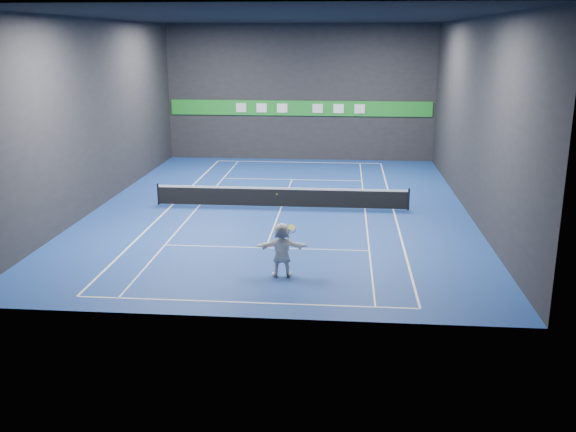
# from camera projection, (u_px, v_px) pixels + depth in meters

# --- Properties ---
(ground) EXTENTS (26.00, 26.00, 0.00)m
(ground) POSITION_uv_depth(u_px,v_px,m) (281.00, 207.00, 31.70)
(ground) COLOR navy
(ground) RESTS_ON ground
(ceiling) EXTENTS (26.00, 26.00, 0.00)m
(ceiling) POSITION_uv_depth(u_px,v_px,m) (281.00, 17.00, 29.28)
(ceiling) COLOR black
(ceiling) RESTS_ON ground
(wall_back) EXTENTS (18.00, 0.10, 9.00)m
(wall_back) POSITION_uv_depth(u_px,v_px,m) (300.00, 93.00, 42.97)
(wall_back) COLOR black
(wall_back) RESTS_ON ground
(wall_front) EXTENTS (18.00, 0.10, 9.00)m
(wall_front) POSITION_uv_depth(u_px,v_px,m) (236.00, 170.00, 18.02)
(wall_front) COLOR black
(wall_front) RESTS_ON ground
(wall_left) EXTENTS (0.10, 26.00, 9.00)m
(wall_left) POSITION_uv_depth(u_px,v_px,m) (98.00, 114.00, 31.25)
(wall_left) COLOR black
(wall_left) RESTS_ON ground
(wall_right) EXTENTS (0.10, 26.00, 9.00)m
(wall_right) POSITION_uv_depth(u_px,v_px,m) (474.00, 118.00, 29.73)
(wall_right) COLOR black
(wall_right) RESTS_ON ground
(baseline_near) EXTENTS (10.98, 0.08, 0.01)m
(baseline_near) POSITION_uv_depth(u_px,v_px,m) (245.00, 302.00, 20.29)
(baseline_near) COLOR white
(baseline_near) RESTS_ON ground
(baseline_far) EXTENTS (10.98, 0.08, 0.01)m
(baseline_far) POSITION_uv_depth(u_px,v_px,m) (299.00, 162.00, 43.11)
(baseline_far) COLOR white
(baseline_far) RESTS_ON ground
(sideline_doubles_left) EXTENTS (0.08, 23.78, 0.01)m
(sideline_doubles_left) POSITION_uv_depth(u_px,v_px,m) (173.00, 205.00, 32.17)
(sideline_doubles_left) COLOR white
(sideline_doubles_left) RESTS_ON ground
(sideline_doubles_right) EXTENTS (0.08, 23.78, 0.01)m
(sideline_doubles_right) POSITION_uv_depth(u_px,v_px,m) (393.00, 210.00, 31.24)
(sideline_doubles_right) COLOR white
(sideline_doubles_right) RESTS_ON ground
(sideline_singles_left) EXTENTS (0.06, 23.78, 0.01)m
(sideline_singles_left) POSITION_uv_depth(u_px,v_px,m) (200.00, 205.00, 32.05)
(sideline_singles_left) COLOR white
(sideline_singles_left) RESTS_ON ground
(sideline_singles_right) EXTENTS (0.06, 23.78, 0.01)m
(sideline_singles_right) POSITION_uv_depth(u_px,v_px,m) (365.00, 209.00, 31.36)
(sideline_singles_right) COLOR white
(sideline_singles_right) RESTS_ON ground
(service_line_near) EXTENTS (8.23, 0.06, 0.01)m
(service_line_near) POSITION_uv_depth(u_px,v_px,m) (266.00, 248.00, 25.56)
(service_line_near) COLOR white
(service_line_near) RESTS_ON ground
(service_line_far) EXTENTS (8.23, 0.06, 0.01)m
(service_line_far) POSITION_uv_depth(u_px,v_px,m) (292.00, 180.00, 37.84)
(service_line_far) COLOR white
(service_line_far) RESTS_ON ground
(center_service_line) EXTENTS (0.06, 12.80, 0.01)m
(center_service_line) POSITION_uv_depth(u_px,v_px,m) (281.00, 207.00, 31.70)
(center_service_line) COLOR white
(center_service_line) RESTS_ON ground
(player) EXTENTS (1.84, 0.75, 1.94)m
(player) POSITION_uv_depth(u_px,v_px,m) (282.00, 250.00, 22.33)
(player) COLOR white
(player) RESTS_ON ground
(tennis_ball) EXTENTS (0.07, 0.07, 0.07)m
(tennis_ball) POSITION_uv_depth(u_px,v_px,m) (277.00, 194.00, 21.83)
(tennis_ball) COLOR #C2D122
(tennis_ball) RESTS_ON player
(tennis_net) EXTENTS (12.50, 0.10, 1.07)m
(tennis_net) POSITION_uv_depth(u_px,v_px,m) (281.00, 197.00, 31.56)
(tennis_net) COLOR black
(tennis_net) RESTS_ON ground
(sponsor_banner) EXTENTS (17.64, 0.11, 1.00)m
(sponsor_banner) POSITION_uv_depth(u_px,v_px,m) (300.00, 108.00, 43.17)
(sponsor_banner) COLOR #1E8D28
(sponsor_banner) RESTS_ON wall_back
(tennis_racket) EXTENTS (0.40, 0.38, 0.68)m
(tennis_racket) POSITION_uv_depth(u_px,v_px,m) (291.00, 231.00, 22.17)
(tennis_racket) COLOR red
(tennis_racket) RESTS_ON player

